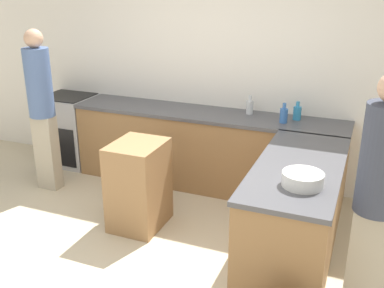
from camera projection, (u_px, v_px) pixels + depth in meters
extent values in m
plane|color=beige|center=(134.00, 265.00, 3.88)|extent=(14.00, 14.00, 0.00)
cube|color=white|center=(216.00, 68.00, 5.20)|extent=(8.00, 0.06, 2.70)
cube|color=olive|center=(206.00, 151.00, 5.24)|extent=(3.13, 0.59, 0.86)
cube|color=#4C4C51|center=(206.00, 114.00, 5.08)|extent=(3.16, 0.62, 0.04)
cube|color=olive|center=(295.00, 215.00, 3.82)|extent=(0.66, 1.65, 0.86)
cube|color=#4C4C51|center=(299.00, 167.00, 3.67)|extent=(0.69, 1.68, 0.04)
cube|color=#ADADB2|center=(70.00, 130.00, 5.91)|extent=(0.64, 0.58, 0.90)
cube|color=black|center=(57.00, 147.00, 5.70)|extent=(0.54, 0.01, 0.50)
cube|color=black|center=(67.00, 96.00, 5.75)|extent=(0.59, 0.54, 0.01)
cube|color=#997047|center=(139.00, 185.00, 4.37)|extent=(0.47, 0.57, 0.86)
cylinder|color=white|center=(303.00, 179.00, 3.27)|extent=(0.30, 0.30, 0.10)
cylinder|color=#338CBF|center=(297.00, 113.00, 4.79)|extent=(0.09, 0.09, 0.14)
cylinder|color=#338CBF|center=(298.00, 104.00, 4.76)|extent=(0.04, 0.04, 0.06)
cylinder|color=#386BB7|center=(284.00, 116.00, 4.69)|extent=(0.08, 0.08, 0.15)
cylinder|color=#386BB7|center=(284.00, 106.00, 4.65)|extent=(0.04, 0.04, 0.06)
cylinder|color=silver|center=(250.00, 107.00, 4.99)|extent=(0.08, 0.08, 0.15)
cylinder|color=silver|center=(250.00, 98.00, 4.96)|extent=(0.04, 0.04, 0.06)
cube|color=#ADA38E|center=(47.00, 152.00, 5.17)|extent=(0.25, 0.15, 0.88)
cylinder|color=#4C6699|center=(39.00, 83.00, 4.88)|extent=(0.28, 0.28, 0.75)
sphere|color=tan|center=(33.00, 38.00, 4.72)|extent=(0.20, 0.20, 0.20)
cube|color=#ADA38E|center=(366.00, 265.00, 3.15)|extent=(0.26, 0.16, 0.87)
cylinder|color=#383D4C|center=(383.00, 160.00, 2.87)|extent=(0.29, 0.29, 0.74)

